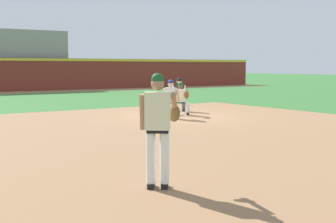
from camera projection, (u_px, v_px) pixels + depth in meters
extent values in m
plane|color=#336B2D|center=(178.00, 116.00, 18.46)|extent=(160.00, 160.00, 0.00)
cube|color=#936B47|center=(172.00, 137.00, 12.99)|extent=(18.00, 18.00, 0.01)
cube|color=#936B47|center=(25.00, 92.00, 35.01)|extent=(48.00, 3.20, 0.01)
cube|color=white|center=(178.00, 115.00, 18.46)|extent=(0.38, 0.38, 0.09)
sphere|color=white|center=(165.00, 130.00, 14.06)|extent=(0.07, 0.07, 0.07)
cube|color=black|center=(151.00, 185.00, 7.57)|extent=(0.24, 0.27, 0.09)
cylinder|color=white|center=(151.00, 158.00, 7.49)|extent=(0.15, 0.15, 0.84)
cube|color=black|center=(165.00, 185.00, 7.56)|extent=(0.24, 0.27, 0.09)
cylinder|color=white|center=(165.00, 158.00, 7.47)|extent=(0.15, 0.15, 0.84)
cube|color=black|center=(158.00, 131.00, 7.44)|extent=(0.39, 0.36, 0.06)
cube|color=beige|center=(158.00, 111.00, 7.41)|extent=(0.46, 0.43, 0.60)
sphere|color=#9E7051|center=(158.00, 84.00, 7.38)|extent=(0.21, 0.21, 0.21)
sphere|color=#194C28|center=(158.00, 79.00, 7.38)|extent=(0.20, 0.20, 0.20)
cube|color=#194C28|center=(158.00, 81.00, 7.47)|extent=(0.20, 0.19, 0.02)
cylinder|color=#9E7051|center=(142.00, 112.00, 7.50)|extent=(0.19, 0.21, 0.59)
cylinder|color=#9E7051|center=(174.00, 104.00, 7.68)|extent=(0.39, 0.48, 0.41)
ellipsoid|color=brown|center=(174.00, 113.00, 7.78)|extent=(0.34, 0.36, 0.34)
cube|color=black|center=(188.00, 114.00, 18.91)|extent=(0.24, 0.27, 0.09)
cylinder|color=white|center=(188.00, 108.00, 18.93)|extent=(0.15, 0.15, 0.40)
cube|color=black|center=(173.00, 114.00, 18.94)|extent=(0.24, 0.27, 0.09)
cylinder|color=white|center=(173.00, 108.00, 18.96)|extent=(0.15, 0.15, 0.40)
cube|color=black|center=(180.00, 102.00, 18.92)|extent=(0.39, 0.36, 0.06)
cube|color=beige|center=(180.00, 96.00, 18.90)|extent=(0.46, 0.43, 0.52)
sphere|color=brown|center=(180.00, 86.00, 18.84)|extent=(0.21, 0.21, 0.21)
sphere|color=#194C28|center=(180.00, 84.00, 18.83)|extent=(0.20, 0.20, 0.20)
cube|color=#194C28|center=(180.00, 85.00, 18.74)|extent=(0.20, 0.19, 0.02)
cylinder|color=brown|center=(186.00, 93.00, 18.45)|extent=(0.42, 0.52, 0.24)
cylinder|color=brown|center=(174.00, 97.00, 18.82)|extent=(0.21, 0.24, 0.58)
ellipsoid|color=brown|center=(186.00, 95.00, 18.25)|extent=(0.29, 0.29, 0.35)
cube|color=black|center=(166.00, 117.00, 17.75)|extent=(0.27, 0.24, 0.09)
cylinder|color=white|center=(165.00, 109.00, 17.68)|extent=(0.15, 0.15, 0.50)
cube|color=black|center=(176.00, 117.00, 17.61)|extent=(0.27, 0.24, 0.09)
cylinder|color=white|center=(175.00, 110.00, 17.55)|extent=(0.15, 0.15, 0.50)
cube|color=black|center=(170.00, 103.00, 17.59)|extent=(0.36, 0.39, 0.06)
cube|color=white|center=(170.00, 95.00, 17.56)|extent=(0.43, 0.46, 0.54)
sphere|color=#DBB28E|center=(171.00, 84.00, 17.54)|extent=(0.21, 0.21, 0.21)
sphere|color=navy|center=(171.00, 82.00, 17.54)|extent=(0.20, 0.20, 0.20)
cube|color=navy|center=(171.00, 83.00, 17.62)|extent=(0.19, 0.20, 0.02)
cylinder|color=#DBB28E|center=(166.00, 95.00, 17.79)|extent=(0.32, 0.27, 0.56)
cylinder|color=#DBB28E|center=(178.00, 96.00, 17.62)|extent=(0.32, 0.27, 0.56)
cube|color=black|center=(184.00, 110.00, 20.46)|extent=(0.24, 0.27, 0.09)
cylinder|color=#515154|center=(184.00, 104.00, 20.47)|extent=(0.15, 0.15, 0.50)
cube|color=black|center=(175.00, 110.00, 20.48)|extent=(0.24, 0.27, 0.09)
cylinder|color=#515154|center=(175.00, 104.00, 20.49)|extent=(0.15, 0.15, 0.50)
cube|color=black|center=(179.00, 97.00, 20.46)|extent=(0.39, 0.36, 0.06)
cube|color=#232326|center=(179.00, 91.00, 20.43)|extent=(0.46, 0.43, 0.54)
sphere|color=#DBB28E|center=(179.00, 82.00, 20.37)|extent=(0.21, 0.21, 0.21)
sphere|color=black|center=(179.00, 80.00, 20.36)|extent=(0.20, 0.20, 0.20)
cube|color=black|center=(179.00, 81.00, 20.28)|extent=(0.20, 0.19, 0.02)
cylinder|color=#DBB28E|center=(185.00, 92.00, 20.27)|extent=(0.27, 0.32, 0.56)
cylinder|color=#DBB28E|center=(173.00, 92.00, 20.30)|extent=(0.27, 0.32, 0.56)
cube|color=maroon|center=(17.00, 75.00, 36.54)|extent=(48.00, 0.50, 2.60)
cube|color=gold|center=(16.00, 59.00, 36.41)|extent=(48.00, 0.54, 0.20)
cube|color=gray|center=(6.00, 60.00, 38.83)|extent=(9.19, 4.20, 4.90)
cube|color=gray|center=(11.00, 57.00, 37.75)|extent=(8.79, 0.85, 0.06)
cube|color=navy|center=(7.00, 54.00, 37.43)|extent=(0.47, 0.20, 0.44)
cube|color=navy|center=(15.00, 54.00, 37.77)|extent=(0.47, 0.20, 0.44)
cube|color=navy|center=(22.00, 54.00, 38.10)|extent=(0.47, 0.20, 0.44)
cube|color=navy|center=(29.00, 54.00, 38.43)|extent=(0.47, 0.20, 0.44)
cube|color=navy|center=(37.00, 54.00, 38.76)|extent=(0.47, 0.20, 0.44)
cube|color=navy|center=(44.00, 54.00, 39.09)|extent=(0.47, 0.20, 0.44)
cube|color=navy|center=(51.00, 54.00, 39.42)|extent=(0.47, 0.20, 0.44)
cube|color=navy|center=(57.00, 55.00, 39.75)|extent=(0.47, 0.20, 0.44)
cube|color=gray|center=(7.00, 50.00, 38.40)|extent=(8.79, 0.85, 0.06)
cube|color=navy|center=(4.00, 47.00, 38.08)|extent=(0.47, 0.20, 0.44)
cube|color=navy|center=(12.00, 47.00, 38.42)|extent=(0.47, 0.20, 0.44)
cube|color=navy|center=(19.00, 48.00, 38.75)|extent=(0.47, 0.20, 0.44)
cube|color=navy|center=(26.00, 48.00, 39.08)|extent=(0.47, 0.20, 0.44)
cube|color=navy|center=(33.00, 48.00, 39.41)|extent=(0.47, 0.20, 0.44)
cube|color=navy|center=(40.00, 48.00, 39.74)|extent=(0.47, 0.20, 0.44)
cube|color=navy|center=(47.00, 48.00, 40.07)|extent=(0.47, 0.20, 0.44)
cube|color=navy|center=(54.00, 48.00, 40.40)|extent=(0.47, 0.20, 0.44)
cube|color=gray|center=(4.00, 44.00, 39.05)|extent=(8.79, 0.85, 0.06)
cube|color=navy|center=(1.00, 41.00, 38.73)|extent=(0.47, 0.20, 0.44)
cube|color=navy|center=(9.00, 41.00, 39.07)|extent=(0.47, 0.20, 0.44)
cube|color=navy|center=(16.00, 41.00, 39.40)|extent=(0.47, 0.20, 0.44)
cube|color=navy|center=(23.00, 42.00, 39.73)|extent=(0.47, 0.20, 0.44)
cube|color=navy|center=(30.00, 42.00, 40.06)|extent=(0.47, 0.20, 0.44)
cube|color=navy|center=(37.00, 42.00, 40.39)|extent=(0.47, 0.20, 0.44)
cube|color=navy|center=(44.00, 42.00, 40.72)|extent=(0.47, 0.20, 0.44)
cube|color=navy|center=(50.00, 42.00, 41.05)|extent=(0.47, 0.20, 0.44)
cube|color=gray|center=(2.00, 38.00, 39.70)|extent=(8.79, 0.85, 0.06)
cube|color=navy|center=(6.00, 35.00, 39.72)|extent=(0.47, 0.20, 0.44)
cube|color=navy|center=(13.00, 35.00, 40.05)|extent=(0.47, 0.20, 0.44)
cube|color=navy|center=(20.00, 36.00, 40.38)|extent=(0.47, 0.20, 0.44)
cube|color=navy|center=(27.00, 36.00, 40.71)|extent=(0.47, 0.20, 0.44)
cube|color=navy|center=(34.00, 36.00, 41.04)|extent=(0.47, 0.20, 0.44)
cube|color=navy|center=(40.00, 36.00, 41.37)|extent=(0.47, 0.20, 0.44)
cube|color=navy|center=(47.00, 37.00, 41.70)|extent=(0.47, 0.20, 0.44)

